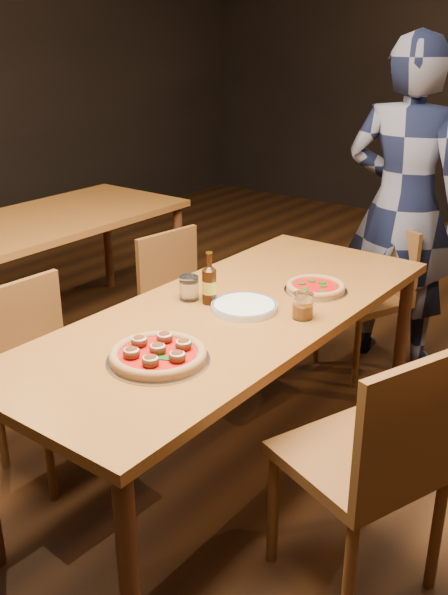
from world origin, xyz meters
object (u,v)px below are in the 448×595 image
Objects in this scene: chair_main_sw at (192,310)px; beer_bottle at (209,285)px; pizza_margherita at (316,287)px; diner at (404,206)px; water_glass at (189,288)px; table_left at (25,235)px; chair_end at (363,298)px; table_main at (232,327)px; pizza_meatball at (158,354)px; amber_glass at (303,306)px; chair_main_e at (358,457)px; plate_stack at (244,307)px; chair_main_nw at (53,378)px.

chair_main_sw is 4.01× the size of beer_bottle.
diner is (-0.07, 1.06, 0.12)m from pizza_margherita.
water_glass is (-0.09, -0.02, -0.03)m from beer_bottle.
chair_end is (1.70, 0.89, -0.26)m from table_left.
diner reaches higher than table_main.
diner is at bearing 94.02° from pizza_margherita.
pizza_meatball reaches higher than pizza_margherita.
amber_glass is at bearing -54.72° from chair_end.
chair_main_sw is 0.81m from beer_bottle.
chair_main_e reaches higher than chair_main_sw.
amber_glass is (0.26, 0.10, 0.12)m from table_main.
chair_end is at bearing 84.19° from beer_bottle.
pizza_meatball is 0.52m from plate_stack.
table_main is 0.24m from water_glass.
chair_main_nw is 1.01× the size of chair_main_sw.
chair_main_nw is 0.69m from water_glass.
beer_bottle reaches higher than chair_end.
pizza_meatball is (1.76, -0.79, 0.10)m from table_left.
plate_stack is at bearing 92.68° from pizza_meatball.
chair_main_sw is at bearing -98.27° from chair_main_e.
pizza_meatball is at bearing -108.48° from amber_glass.
beer_bottle is at bearing -10.53° from table_left.
pizza_meatball is 0.63m from amber_glass.
plate_stack is 1.41m from diner.
chair_main_sw is at bearing 2.58° from chair_main_nw.
chair_end is 1.20m from plate_stack.
amber_glass reaches higher than table_left.
water_glass is (-0.27, 0.48, 0.03)m from pizza_meatball.
chair_main_sw is (-0.62, 0.49, -0.26)m from table_main.
water_glass is at bearing -132.74° from pizza_margherita.
water_glass is (0.41, 0.40, 0.38)m from chair_main_nw.
pizza_margherita is at bearing 67.55° from table_main.
table_left is at bearing -130.38° from chair_end.
pizza_meatball is at bearing -87.32° from plate_stack.
chair_end is at bearing 103.16° from amber_glass.
chair_main_sw is 0.76m from water_glass.
water_glass is (0.42, -0.51, 0.38)m from chair_main_sw.
chair_main_sw is at bearing 124.74° from pizza_meatball.
chair_main_nw is 0.86m from plate_stack.
chair_main_nw reaches higher than chair_main_sw.
amber_glass reaches higher than chair_main_nw.
pizza_margherita is 0.30m from amber_glass.
beer_bottle is 1.45m from diner.
amber_glass is (0.10, -0.28, 0.03)m from pizza_margherita.
pizza_meatball is at bearing -93.96° from chair_main_nw.
table_main is 1.46m from diner.
chair_main_e reaches higher than pizza_meatball.
chair_main_e is at bearing -18.00° from table_main.
amber_glass is at bearing 14.11° from water_glass.
table_left is 7.76× the size of plate_stack.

